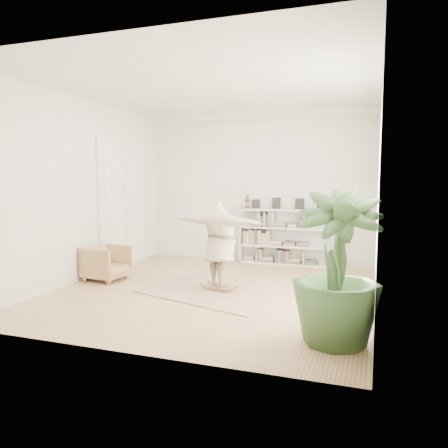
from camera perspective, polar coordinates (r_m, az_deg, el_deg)
name	(u,v)px	position (r m, az deg, el deg)	size (l,w,h in m)	color
floor	(214,290)	(7.99, -1.33, -8.65)	(6.00, 6.00, 0.00)	#99724E
room_shell	(257,115)	(10.64, 4.39, 14.03)	(6.00, 6.00, 6.00)	silver
doors	(122,206)	(10.14, -13.15, 2.33)	(0.09, 1.78, 2.92)	white
bookshelf	(286,238)	(10.34, 8.07, -1.76)	(2.20, 0.35, 1.64)	silver
armchair	(106,263)	(9.01, -15.10, -4.92)	(0.74, 0.76, 0.69)	tan
rug	(220,290)	(7.96, -0.55, -8.63)	(2.50, 2.00, 0.02)	tan
rocker_board	(220,287)	(7.95, -0.55, -8.23)	(0.55, 0.42, 0.10)	#8E5C39
person	(220,242)	(7.79, -0.56, -2.41)	(1.86, 0.51, 1.52)	#BFA98F
houseplant	(336,268)	(5.46, 14.48, -5.53)	(1.06, 1.06, 1.90)	#36582C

